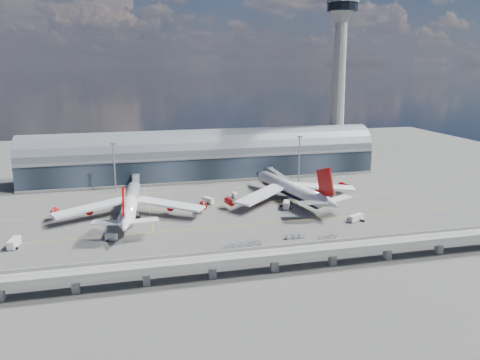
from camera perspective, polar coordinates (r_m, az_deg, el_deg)
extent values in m
plane|color=#474744|center=(201.34, -0.64, -4.61)|extent=(500.00, 500.00, 0.00)
cube|color=gold|center=(192.15, 0.04, -5.53)|extent=(200.00, 0.25, 0.01)
cube|color=gold|center=(219.94, -1.84, -3.01)|extent=(200.00, 0.25, 0.01)
cube|color=gold|center=(248.25, -3.29, -1.05)|extent=(200.00, 0.25, 0.01)
cube|color=gold|center=(225.31, -11.13, -2.85)|extent=(0.25, 80.00, 0.01)
cube|color=gold|center=(238.48, 5.91, -1.73)|extent=(0.25, 80.00, 0.01)
cube|color=#1B242D|center=(273.46, -4.40, 1.84)|extent=(200.00, 28.00, 14.00)
cylinder|color=slate|center=(272.09, -4.43, 3.28)|extent=(200.00, 28.00, 28.00)
cube|color=gray|center=(258.53, -3.91, 2.73)|extent=(200.00, 1.00, 1.20)
cube|color=gray|center=(274.86, -4.37, 0.53)|extent=(200.00, 30.00, 1.20)
cube|color=gray|center=(304.03, 11.46, 2.24)|extent=(18.00, 18.00, 8.00)
cone|color=gray|center=(298.67, 11.84, 9.97)|extent=(10.00, 10.00, 90.00)
cone|color=gray|center=(299.41, 12.31, 18.97)|extent=(16.00, 16.00, 8.00)
cylinder|color=black|center=(299.92, 12.36, 19.92)|extent=(18.00, 18.00, 5.00)
cylinder|color=slate|center=(300.26, 12.39, 20.49)|extent=(19.00, 19.00, 1.50)
cube|color=gray|center=(149.81, 4.24, -9.09)|extent=(220.00, 8.50, 1.20)
cube|color=gray|center=(145.89, 4.74, -9.28)|extent=(220.00, 0.40, 1.20)
cube|color=gray|center=(152.90, 3.78, -8.14)|extent=(220.00, 0.40, 1.20)
cube|color=gray|center=(148.24, 4.43, -9.07)|extent=(220.00, 0.12, 0.12)
cube|color=gray|center=(150.87, 4.07, -8.65)|extent=(220.00, 0.12, 0.12)
cube|color=gray|center=(149.08, -27.24, -12.07)|extent=(2.20, 2.20, 5.00)
cube|color=gray|center=(145.49, -19.41, -11.91)|extent=(2.20, 2.20, 5.00)
cube|color=gray|center=(144.61, -11.35, -11.52)|extent=(2.20, 2.20, 5.00)
cube|color=gray|center=(146.48, -3.38, -10.91)|extent=(2.20, 2.20, 5.00)
cube|color=gray|center=(151.00, 4.22, -10.14)|extent=(2.20, 2.20, 5.00)
cube|color=gray|center=(157.94, 11.23, -9.26)|extent=(2.20, 2.20, 5.00)
cube|color=gray|center=(167.00, 17.53, -8.36)|extent=(2.20, 2.20, 5.00)
cube|color=gray|center=(177.86, 23.10, -7.47)|extent=(2.20, 2.20, 5.00)
cylinder|color=gray|center=(246.40, -15.06, 1.36)|extent=(0.70, 0.70, 25.00)
cube|color=gray|center=(244.07, -15.24, 4.28)|extent=(3.00, 0.40, 1.00)
cylinder|color=gray|center=(263.50, 7.22, 2.53)|extent=(0.70, 0.70, 25.00)
cube|color=gray|center=(261.33, 7.31, 5.26)|extent=(3.00, 0.40, 1.00)
cylinder|color=white|center=(207.09, -13.21, -2.71)|extent=(10.41, 52.04, 6.24)
cone|color=white|center=(234.78, -12.77, -0.73)|extent=(6.85, 8.28, 6.24)
cone|color=white|center=(177.65, -13.85, -5.27)|extent=(7.17, 12.16, 6.24)
cube|color=#A70707|center=(178.13, -13.93, -2.62)|extent=(1.62, 11.67, 12.91)
cube|color=white|center=(207.33, -17.74, -3.22)|extent=(31.95, 19.62, 2.52)
cube|color=white|center=(204.85, -8.68, -2.91)|extent=(30.67, 23.52, 2.52)
cylinder|color=#A70707|center=(209.77, -17.79, -3.53)|extent=(3.50, 5.11, 3.12)
cylinder|color=#A70707|center=(212.51, -21.67, -3.63)|extent=(3.50, 5.11, 3.12)
cylinder|color=#A70707|center=(207.22, -8.50, -3.21)|extent=(3.50, 5.11, 3.12)
cylinder|color=#A70707|center=(207.82, -4.49, -3.05)|extent=(3.50, 5.11, 3.12)
cylinder|color=gray|center=(225.82, -12.86, -2.52)|extent=(0.49, 0.49, 2.92)
cylinder|color=gray|center=(204.97, -14.08, -4.28)|extent=(0.58, 0.58, 2.92)
cylinder|color=gray|center=(204.49, -12.34, -4.22)|extent=(0.58, 0.58, 2.92)
cylinder|color=black|center=(205.26, -14.07, -4.52)|extent=(2.26, 1.63, 1.46)
cylinder|color=black|center=(204.78, -12.32, -4.47)|extent=(2.26, 1.63, 1.46)
cylinder|color=white|center=(226.40, 6.14, -0.94)|extent=(16.55, 51.68, 6.18)
cone|color=white|center=(250.69, 2.67, 0.59)|extent=(7.78, 9.60, 6.18)
cone|color=white|center=(201.45, 10.78, -2.73)|extent=(8.65, 13.77, 6.18)
cube|color=#A70707|center=(201.81, 10.35, -0.30)|extent=(3.33, 12.62, 14.10)
cube|color=white|center=(216.74, 2.67, -1.78)|extent=(30.15, 27.10, 2.64)
cube|color=white|center=(233.91, 9.88, -0.80)|extent=(33.23, 17.16, 2.64)
cylinder|color=black|center=(226.84, 6.12, -1.35)|extent=(14.57, 46.32, 5.25)
cylinder|color=#A70707|center=(218.79, 2.25, -2.14)|extent=(4.42, 5.91, 3.41)
cylinder|color=#A70707|center=(212.52, -1.29, -2.62)|extent=(4.42, 5.91, 3.41)
cylinder|color=#A70707|center=(236.42, 9.69, -1.11)|extent=(4.42, 5.91, 3.41)
cylinder|color=#A70707|center=(245.08, 12.53, -0.71)|extent=(4.42, 5.91, 3.41)
cylinder|color=gray|center=(242.68, 3.86, -1.02)|extent=(0.53, 0.53, 3.20)
cylinder|color=gray|center=(222.43, 5.93, -2.45)|extent=(0.64, 0.64, 3.20)
cylinder|color=gray|center=(225.96, 7.41, -2.24)|extent=(0.64, 0.64, 3.20)
cylinder|color=black|center=(222.72, 5.92, -2.70)|extent=(2.62, 2.04, 1.60)
cylinder|color=black|center=(226.24, 7.40, -2.48)|extent=(2.62, 2.04, 1.60)
cube|color=gray|center=(245.06, -12.55, -0.31)|extent=(3.00, 24.00, 3.00)
cube|color=gray|center=(233.43, -12.46, -1.01)|extent=(3.60, 3.60, 3.40)
cylinder|color=gray|center=(256.72, -12.63, 0.33)|extent=(4.40, 4.40, 4.00)
cylinder|color=gray|center=(234.33, -12.42, -1.84)|extent=(0.50, 0.50, 3.40)
cylinder|color=black|center=(234.69, -12.40, -2.16)|extent=(1.40, 0.80, 0.80)
cube|color=gray|center=(255.66, 4.55, 0.57)|extent=(3.00, 28.00, 3.00)
cube|color=gray|center=(242.80, 5.59, -0.17)|extent=(3.60, 3.60, 3.40)
cylinder|color=gray|center=(268.63, 3.61, 1.24)|extent=(4.40, 4.40, 4.00)
cylinder|color=gray|center=(243.67, 5.57, -0.97)|extent=(0.50, 0.50, 3.40)
cylinder|color=black|center=(244.02, 5.56, -1.27)|extent=(1.40, 0.80, 0.80)
cube|color=beige|center=(187.76, -25.84, -6.89)|extent=(3.54, 7.94, 2.85)
cylinder|color=black|center=(190.48, -25.76, -6.99)|extent=(2.85, 1.35, 0.99)
cylinder|color=black|center=(185.88, -25.84, -7.51)|extent=(2.85, 1.35, 0.99)
cube|color=beige|center=(182.26, -15.44, -6.69)|extent=(4.74, 3.64, 2.24)
cylinder|color=black|center=(183.12, -15.03, -6.90)|extent=(1.63, 2.27, 0.77)
cylinder|color=black|center=(182.10, -15.82, -7.07)|extent=(1.63, 2.27, 0.77)
cube|color=beige|center=(202.54, 13.94, -4.47)|extent=(7.86, 5.37, 2.49)
cylinder|color=black|center=(202.99, 14.62, -4.80)|extent=(1.83, 2.53, 0.86)
cylinder|color=black|center=(202.80, 13.23, -4.73)|extent=(1.83, 2.53, 0.86)
cube|color=beige|center=(214.66, 5.68, -2.99)|extent=(5.29, 7.25, 2.95)
cylinder|color=black|center=(216.51, 5.27, -3.20)|extent=(2.99, 2.14, 1.02)
cylinder|color=black|center=(213.59, 6.09, -3.46)|extent=(2.99, 2.14, 1.02)
cube|color=beige|center=(230.11, -0.61, -1.85)|extent=(2.12, 4.58, 2.38)
cylinder|color=black|center=(231.77, -0.70, -2.01)|extent=(2.29, 0.83, 0.82)
cylinder|color=black|center=(229.03, -0.53, -2.20)|extent=(2.29, 0.83, 0.82)
cube|color=beige|center=(221.22, -3.88, -2.49)|extent=(5.25, 6.42, 2.65)
cylinder|color=black|center=(223.29, -3.69, -2.65)|extent=(2.64, 2.14, 0.92)
cylinder|color=black|center=(219.82, -4.07, -2.92)|extent=(2.64, 2.14, 0.92)
cube|color=gray|center=(178.54, 5.97, -7.08)|extent=(2.41, 1.71, 0.29)
cube|color=silver|center=(178.27, 5.98, -6.85)|extent=(2.02, 1.58, 1.43)
cube|color=gray|center=(179.18, 6.74, -7.02)|extent=(2.41, 1.71, 0.29)
cube|color=silver|center=(178.91, 6.75, -6.79)|extent=(2.02, 1.58, 1.43)
cube|color=gray|center=(179.84, 7.51, -6.96)|extent=(2.41, 1.71, 0.29)
cube|color=silver|center=(179.57, 7.52, -6.74)|extent=(2.02, 1.58, 1.43)
cube|color=gray|center=(167.79, -1.47, -8.39)|extent=(3.00, 2.26, 0.34)
cube|color=silver|center=(167.45, -1.47, -8.10)|extent=(2.53, 2.07, 1.71)
cube|color=gray|center=(168.85, -0.53, -8.24)|extent=(3.00, 2.26, 0.34)
cube|color=silver|center=(168.51, -0.53, -7.95)|extent=(2.53, 2.07, 1.71)
cube|color=gray|center=(169.95, 0.40, -8.09)|extent=(3.00, 2.26, 0.34)
cube|color=silver|center=(169.61, 0.40, -7.80)|extent=(2.53, 2.07, 1.71)
cube|color=gray|center=(171.09, 1.31, -7.94)|extent=(3.00, 2.26, 0.34)
cube|color=silver|center=(170.75, 1.31, -7.65)|extent=(2.53, 2.07, 1.71)
cube|color=gray|center=(172.27, 2.21, -7.79)|extent=(3.00, 2.26, 0.34)
cube|color=silver|center=(171.94, 2.22, -7.51)|extent=(2.53, 2.07, 1.71)
cube|color=gray|center=(177.85, 9.86, -7.29)|extent=(2.91, 2.26, 0.32)
cube|color=silver|center=(177.54, 9.87, -7.03)|extent=(2.46, 2.06, 1.62)
cube|color=gray|center=(179.44, 10.59, -7.12)|extent=(2.91, 2.26, 0.32)
cube|color=silver|center=(179.14, 10.60, -6.87)|extent=(2.46, 2.06, 1.62)
cube|color=gray|center=(181.07, 11.30, -6.96)|extent=(2.91, 2.26, 0.32)
cube|color=silver|center=(180.77, 11.31, -6.71)|extent=(2.46, 2.06, 1.62)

